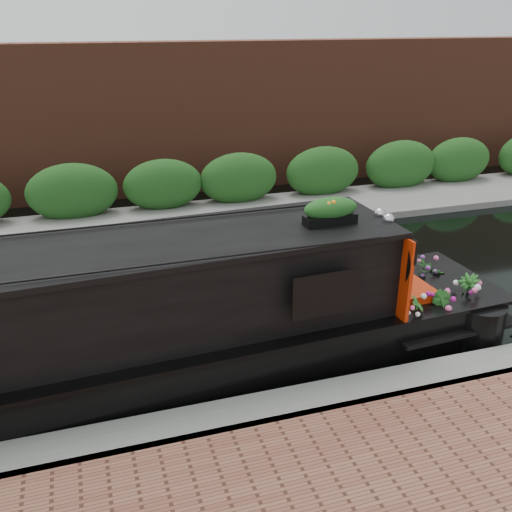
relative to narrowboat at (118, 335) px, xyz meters
name	(u,v)px	position (x,y,z in m)	size (l,w,h in m)	color
ground	(208,303)	(1.63, 1.95, -0.77)	(80.00, 80.00, 0.00)	black
near_bank_coping	(269,422)	(1.63, -1.35, -0.77)	(40.00, 0.60, 0.50)	slate
far_bank_path	(168,225)	(1.63, 6.15, -0.77)	(40.00, 2.40, 0.34)	slate
far_hedge	(163,214)	(1.63, 7.05, -0.77)	(40.00, 1.10, 2.80)	#1F501A
far_brick_wall	(151,191)	(1.63, 9.15, -0.77)	(40.00, 1.00, 8.00)	brown
narrowboat	(118,335)	(0.00, 0.00, 0.00)	(11.07, 2.48, 2.58)	black
rope_fender	(490,311)	(5.92, 0.00, -0.60)	(0.33, 0.33, 0.31)	olive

